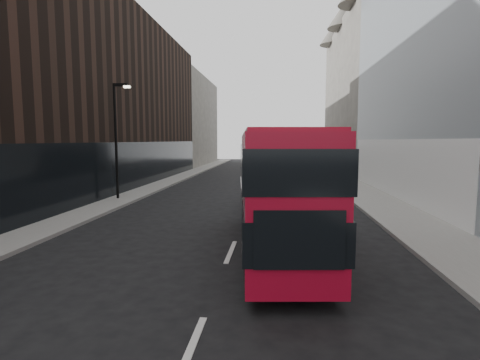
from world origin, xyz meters
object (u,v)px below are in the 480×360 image
(car_a, at_px, (259,195))
(car_b, at_px, (300,186))
(red_bus, at_px, (276,186))
(street_lamp, at_px, (117,133))
(car_c, at_px, (287,175))
(grey_bus, at_px, (298,158))

(car_a, relative_size, car_b, 0.91)
(red_bus, relative_size, car_a, 2.43)
(red_bus, height_order, car_a, red_bus)
(street_lamp, relative_size, car_c, 1.62)
(grey_bus, relative_size, car_a, 2.57)
(car_a, distance_m, car_b, 5.02)
(red_bus, xyz_separation_m, car_b, (1.61, 12.36, -1.47))
(red_bus, bearing_deg, street_lamp, 129.44)
(street_lamp, relative_size, red_bus, 0.70)
(street_lamp, distance_m, grey_bus, 23.36)
(car_b, bearing_deg, car_c, 100.32)
(grey_bus, distance_m, car_a, 21.79)
(street_lamp, xyz_separation_m, car_c, (10.71, 11.55, -3.56))
(street_lamp, xyz_separation_m, grey_bus, (12.06, 19.87, -2.36))
(grey_bus, bearing_deg, red_bus, -98.14)
(grey_bus, relative_size, car_b, 2.35)
(grey_bus, distance_m, car_b, 17.23)
(grey_bus, bearing_deg, car_a, -102.28)
(car_a, bearing_deg, car_c, 77.36)
(car_b, height_order, car_c, car_b)
(car_b, distance_m, car_c, 8.88)
(red_bus, bearing_deg, car_c, 81.63)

